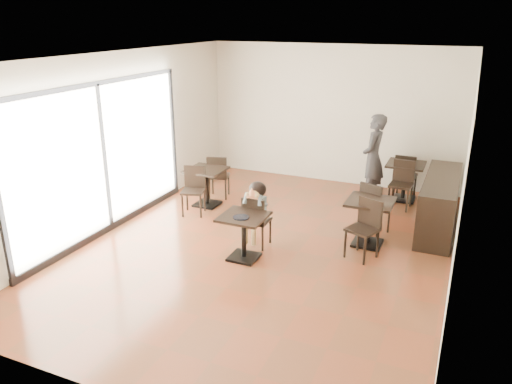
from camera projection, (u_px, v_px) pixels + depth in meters
The scene contains 23 objects.
floor at pixel (266, 246), 8.69m from camera, with size 6.00×8.00×0.01m, color brown.
ceiling at pixel (268, 56), 7.62m from camera, with size 6.00×8.00×0.01m, color white.
wall_back at pixel (332, 115), 11.61m from camera, with size 6.00×0.01×3.20m, color silver.
wall_front at pixel (106, 262), 4.70m from camera, with size 6.00×0.01×3.20m, color silver.
wall_left at pixel (118, 140), 9.29m from camera, with size 0.01×8.00×3.20m, color silver.
wall_right at pixel (464, 180), 7.03m from camera, with size 0.01×8.00×3.20m, color silver.
storefront_window at pixel (103, 157), 8.91m from camera, with size 0.04×4.50×2.60m, color white.
child_table at pixel (244, 237), 8.13m from camera, with size 0.72×0.72×0.76m, color black, non-canonical shape.
child_chair at pixel (257, 221), 8.57m from camera, with size 0.41×0.41×0.92m, color black, non-canonical shape.
child at pixel (257, 214), 8.53m from camera, with size 0.41×0.58×1.15m, color slate, non-canonical shape.
plate at pixel (241, 217), 7.91m from camera, with size 0.26×0.26×0.02m, color black.
pizza_slice at pixel (253, 195), 8.23m from camera, with size 0.27×0.21×0.06m, color #E8BA70, non-canonical shape.
adult_patron at pixel (373, 158), 10.55m from camera, with size 0.69×0.45×1.88m, color #323237.
cafe_table_mid at pixel (369, 223), 8.62m from camera, with size 0.77×0.77×0.82m, color black, non-canonical shape.
cafe_table_left at pixel (207, 187), 10.44m from camera, with size 0.75×0.75×0.80m, color black, non-canonical shape.
cafe_table_back at pixel (404, 182), 10.74m from camera, with size 0.78×0.78×0.82m, color black, non-canonical shape.
chair_mid_a at pixel (375, 208), 9.07m from camera, with size 0.44×0.44×0.98m, color black, non-canonical shape.
chair_mid_b at pixel (362, 230), 8.12m from camera, with size 0.44×0.44×0.98m, color black, non-canonical shape.
chair_left_a at pixel (219, 176), 10.88m from camera, with size 0.43×0.43×0.96m, color black, non-canonical shape.
chair_left_b at pixel (193, 191), 9.93m from camera, with size 0.43×0.43×0.96m, color black, non-canonical shape.
chair_back_a at pixel (406, 176), 10.86m from camera, with size 0.44×0.44×0.99m, color black, non-canonical shape.
chair_back_b at pixel (401, 185), 10.24m from camera, with size 0.44×0.44×0.99m, color black, non-canonical shape.
service_counter at pixel (439, 203), 9.26m from camera, with size 0.60×2.40×1.00m, color black.
Camera 1 is at (2.98, -7.29, 3.80)m, focal length 35.00 mm.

